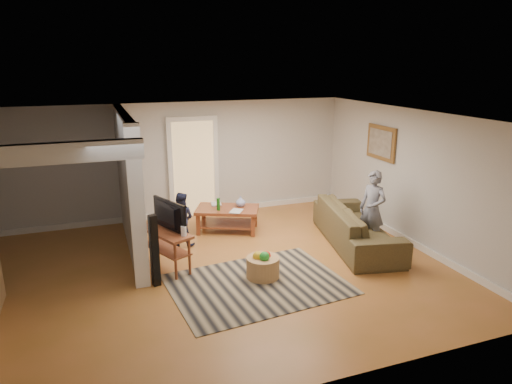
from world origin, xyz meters
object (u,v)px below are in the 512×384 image
at_px(coffee_table, 228,213).
at_px(toddler, 182,245).
at_px(speaker_right, 136,206).
at_px(toy_basket, 263,266).
at_px(tv_console, 166,234).
at_px(child, 370,245).
at_px(sofa, 355,244).
at_px(speaker_left, 154,251).

bearing_deg(coffee_table, toddler, -157.56).
height_order(speaker_right, toy_basket, speaker_right).
distance_m(toy_basket, toddler, 2.02).
relative_size(coffee_table, toy_basket, 2.71).
xyz_separation_m(tv_console, child, (3.74, -0.29, -0.61)).
bearing_deg(speaker_right, child, -8.81).
height_order(tv_console, toddler, tv_console).
bearing_deg(speaker_right, sofa, -9.04).
bearing_deg(coffee_table, sofa, -36.55).
distance_m(toy_basket, child, 2.44).
relative_size(tv_console, speaker_left, 1.00).
bearing_deg(speaker_left, tv_console, 49.64).
bearing_deg(sofa, coffee_table, 65.35).
bearing_deg(coffee_table, toy_basket, -92.36).
distance_m(sofa, speaker_left, 3.82).
relative_size(speaker_left, child, 0.80).
bearing_deg(coffee_table, child, -35.73).
xyz_separation_m(tv_console, speaker_left, (-0.26, -0.53, -0.04)).
height_order(coffee_table, toy_basket, coffee_table).
height_order(speaker_right, toddler, speaker_right).
height_order(coffee_table, speaker_right, speaker_right).
height_order(tv_console, speaker_left, speaker_left).
xyz_separation_m(speaker_left, toy_basket, (1.63, -0.32, -0.38)).
relative_size(sofa, speaker_left, 2.22).
xyz_separation_m(coffee_table, toddler, (-1.03, -0.43, -0.38)).
bearing_deg(toddler, sofa, -165.37).
xyz_separation_m(coffee_table, toy_basket, (-0.09, -2.20, -0.18)).
height_order(sofa, toddler, toddler).
distance_m(sofa, tv_console, 3.56).
relative_size(speaker_left, speaker_right, 1.24).
xyz_separation_m(sofa, speaker_right, (-3.76, 2.34, 0.46)).
bearing_deg(coffee_table, speaker_right, 154.35).
height_order(sofa, coffee_table, coffee_table).
xyz_separation_m(coffee_table, speaker_right, (-1.72, 0.83, 0.08)).
distance_m(speaker_left, child, 4.05).
bearing_deg(child, coffee_table, -149.03).
bearing_deg(sofa, speaker_right, 70.03).
relative_size(sofa, coffee_table, 1.78).
height_order(sofa, child, child).
bearing_deg(child, tv_console, -117.70).
bearing_deg(speaker_left, toddler, 50.67).
bearing_deg(toddler, tv_console, 99.39).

